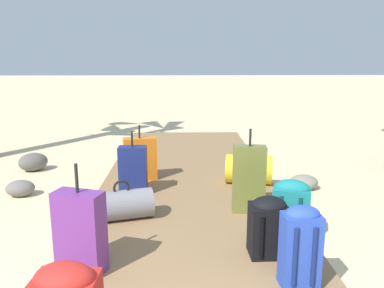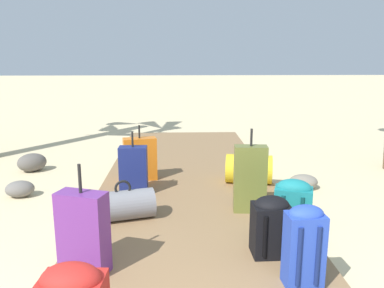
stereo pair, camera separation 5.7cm
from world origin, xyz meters
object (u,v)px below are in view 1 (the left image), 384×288
suitcase_orange (140,159)px  backpack_teal (291,205)px  suitcase_purple (80,232)px  suitcase_navy (133,170)px  duffel_bag_yellow (249,169)px  duffel_bag_grey (122,205)px  backpack_black (268,225)px  backpack_blue (301,245)px  suitcase_olive (249,179)px

suitcase_orange → backpack_teal: suitcase_orange is taller
suitcase_purple → suitcase_navy: 1.73m
duffel_bag_yellow → duffel_bag_grey: (-1.44, -1.11, -0.03)m
suitcase_purple → suitcase_navy: bearing=83.9°
suitcase_purple → suitcase_orange: size_ratio=1.16×
suitcase_navy → duffel_bag_yellow: bearing=14.2°
backpack_black → suitcase_navy: 1.97m
suitcase_orange → backpack_teal: bearing=-47.1°
suitcase_purple → suitcase_navy: (0.18, 1.72, -0.03)m
duffel_bag_yellow → backpack_teal: (0.14, -1.47, 0.08)m
suitcase_purple → backpack_blue: 1.60m
backpack_teal → suitcase_olive: bearing=119.4°
suitcase_purple → backpack_teal: suitcase_purple is taller
suitcase_orange → backpack_teal: (1.54, -1.65, -0.01)m
suitcase_olive → suitcase_navy: size_ratio=1.18×
suitcase_purple → backpack_black: 1.47m
backpack_black → backpack_teal: size_ratio=0.98×
duffel_bag_yellow → backpack_black: bearing=-94.6°
backpack_teal → duffel_bag_grey: bearing=167.2°
duffel_bag_yellow → suitcase_orange: 1.41m
suitcase_olive → backpack_black: size_ratio=1.76×
backpack_blue → suitcase_navy: bearing=125.4°
suitcase_navy → backpack_blue: bearing=-54.6°
backpack_teal → suitcase_orange: bearing=132.9°
duffel_bag_yellow → suitcase_olive: size_ratio=0.72×
duffel_bag_grey → backpack_blue: (1.42, -1.21, 0.16)m
suitcase_olive → backpack_blue: (0.13, -1.39, -0.04)m
suitcase_olive → suitcase_navy: (-1.26, 0.58, -0.07)m
duffel_bag_grey → suitcase_navy: suitcase_navy is taller
backpack_black → suitcase_navy: suitcase_navy is taller
suitcase_purple → suitcase_olive: bearing=38.3°
suitcase_purple → backpack_black: suitcase_purple is taller
duffel_bag_yellow → duffel_bag_grey: size_ratio=0.96×
backpack_blue → suitcase_orange: bearing=118.7°
duffel_bag_yellow → backpack_black: (-0.15, -1.87, 0.08)m
duffel_bag_yellow → backpack_blue: bearing=-90.6°
suitcase_orange → backpack_blue: suitcase_orange is taller
backpack_black → backpack_blue: (0.13, -0.46, 0.05)m
backpack_blue → duffel_bag_yellow: bearing=89.4°
suitcase_purple → duffel_bag_grey: suitcase_purple is taller
duffel_bag_yellow → suitcase_orange: suitcase_orange is taller
suitcase_olive → backpack_teal: (0.30, -0.53, -0.08)m
duffel_bag_yellow → backpack_teal: 1.48m
duffel_bag_grey → backpack_black: backpack_black is taller
backpack_teal → backpack_blue: size_ratio=0.85×
suitcase_olive → duffel_bag_yellow: bearing=80.5°
suitcase_purple → suitcase_olive: 1.84m
suitcase_purple → backpack_teal: (1.75, 0.61, -0.05)m
duffel_bag_yellow → duffel_bag_grey: duffel_bag_yellow is taller
backpack_black → suitcase_navy: (-1.27, 1.51, 0.02)m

